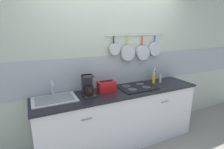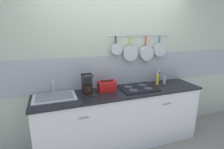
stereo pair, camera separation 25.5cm
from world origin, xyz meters
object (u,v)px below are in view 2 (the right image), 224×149
Objects in this scene: bottle_vinegar at (164,80)px; toaster at (107,86)px; bottle_sesame_oil at (158,77)px; coffee_maker at (88,86)px; bottle_dish_soap at (157,79)px.

toaster is at bearing -179.76° from bottle_vinegar.
toaster is 1.15× the size of bottle_sesame_oil.
bottle_sesame_oil is (1.29, 0.15, -0.02)m from coffee_maker.
bottle_vinegar is at bearing -58.18° from bottle_sesame_oil.
toaster is 1.29× the size of bottle_dish_soap.
toaster is 1.05m from bottle_vinegar.
bottle_vinegar is at bearing -12.20° from bottle_dish_soap.
coffee_maker is 1.30m from bottle_sesame_oil.
bottle_sesame_oil reaches higher than bottle_dish_soap.
coffee_maker reaches higher than bottle_vinegar.
bottle_vinegar is at bearing 2.06° from coffee_maker.
toaster is 0.99m from bottle_sesame_oil.
bottle_dish_soap is (0.92, 0.03, 0.02)m from toaster.
bottle_dish_soap is 0.10m from bottle_sesame_oil.
coffee_maker is 1.36× the size of bottle_dish_soap.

